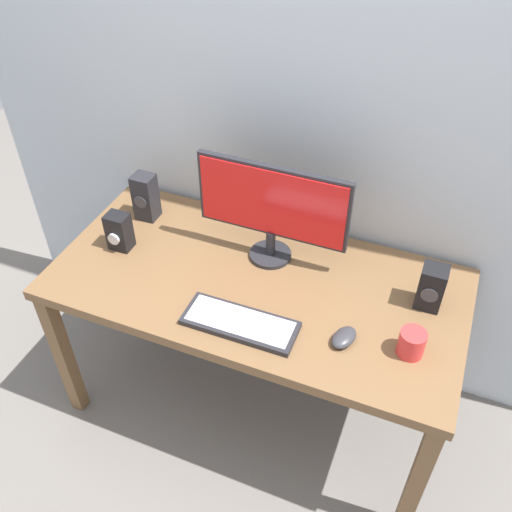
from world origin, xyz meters
TOP-DOWN VIEW (x-y plane):
  - ground_plane at (0.00, 0.00)m, footprint 6.00×6.00m
  - wall_back at (0.00, 0.41)m, footprint 2.81×0.04m
  - desk at (0.00, 0.00)m, footprint 1.51×0.74m
  - monitor at (-0.00, 0.15)m, footprint 0.57×0.16m
  - keyboard_primary at (0.03, -0.22)m, footprint 0.39×0.15m
  - mouse at (0.37, -0.16)m, footprint 0.10×0.12m
  - speaker_right at (0.60, 0.11)m, footprint 0.09×0.09m
  - speaker_left at (-0.56, 0.19)m, footprint 0.09×0.08m
  - audio_controller at (-0.56, -0.02)m, footprint 0.09×0.08m
  - coffee_mug at (0.58, -0.12)m, footprint 0.09×0.09m

SIDE VIEW (x-z plane):
  - ground_plane at x=0.00m, z-range 0.00..0.00m
  - desk at x=0.00m, z-range 0.29..1.03m
  - keyboard_primary at x=0.03m, z-range 0.74..0.76m
  - mouse at x=0.37m, z-range 0.74..0.78m
  - coffee_mug at x=0.58m, z-range 0.74..0.83m
  - audio_controller at x=-0.56m, z-range 0.74..0.89m
  - speaker_right at x=0.60m, z-range 0.74..0.91m
  - speaker_left at x=-0.56m, z-range 0.74..0.94m
  - monitor at x=0.00m, z-range 0.77..1.17m
  - wall_back at x=0.00m, z-range 0.00..3.00m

